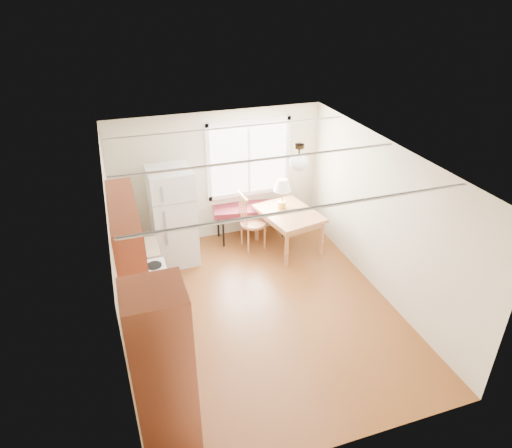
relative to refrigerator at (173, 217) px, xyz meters
name	(u,v)px	position (x,y,z in m)	size (l,w,h in m)	color
room_shell	(262,241)	(1.00, -1.85, 0.36)	(4.60, 5.60, 2.62)	#562B11
kitchen_run	(149,315)	(-0.72, -2.48, -0.05)	(0.65, 3.40, 2.20)	brown
window_unit	(249,159)	(1.60, 0.63, 0.66)	(1.64, 0.05, 1.51)	white
pendant_light	(299,161)	(1.70, -1.45, 1.35)	(0.26, 0.26, 0.40)	#2F2315
refrigerator	(173,217)	(0.00, 0.00, 0.00)	(0.75, 0.77, 1.78)	silver
bench	(251,209)	(1.55, 0.37, -0.29)	(1.52, 0.77, 0.67)	#56141E
dining_table	(289,217)	(2.09, -0.25, -0.23)	(1.12, 1.36, 0.76)	#A76940
chair	(248,218)	(1.37, -0.01, -0.25)	(0.49, 0.49, 1.11)	#A76940
table_lamp	(282,187)	(2.03, -0.04, 0.29)	(0.33, 0.33, 0.58)	gold
coffee_maker	(148,308)	(-0.72, -2.57, 0.14)	(0.20, 0.25, 0.35)	black
kettle	(148,320)	(-0.75, -2.74, 0.10)	(0.11, 0.11, 0.21)	red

